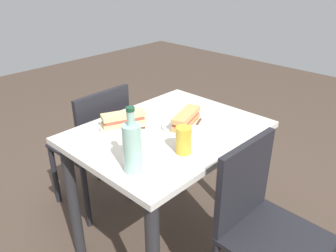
# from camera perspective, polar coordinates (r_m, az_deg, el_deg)

# --- Properties ---
(ground_plane) EXTENTS (8.00, 8.00, 0.00)m
(ground_plane) POSITION_cam_1_polar(r_m,az_deg,el_deg) (2.18, 0.00, -18.73)
(ground_plane) COLOR #47382D
(dining_table) EXTENTS (0.95, 0.73, 0.76)m
(dining_table) POSITION_cam_1_polar(r_m,az_deg,el_deg) (1.80, 0.00, -4.64)
(dining_table) COLOR beige
(dining_table) RESTS_ON ground
(chair_far) EXTENTS (0.41, 0.41, 0.86)m
(chair_far) POSITION_cam_1_polar(r_m,az_deg,el_deg) (1.61, 15.25, -15.35)
(chair_far) COLOR black
(chair_far) RESTS_ON ground
(chair_near) EXTENTS (0.41, 0.41, 0.86)m
(chair_near) POSITION_cam_1_polar(r_m,az_deg,el_deg) (2.20, -11.93, -2.81)
(chair_near) COLOR black
(chair_near) RESTS_ON ground
(plate_near) EXTENTS (0.25, 0.25, 0.01)m
(plate_near) POSITION_cam_1_polar(r_m,az_deg,el_deg) (1.76, -7.38, -0.03)
(plate_near) COLOR silver
(plate_near) RESTS_ON dining_table
(baguette_sandwich_near) EXTENTS (0.23, 0.15, 0.07)m
(baguette_sandwich_near) POSITION_cam_1_polar(r_m,az_deg,el_deg) (1.75, -7.46, 1.19)
(baguette_sandwich_near) COLOR #DBB77A
(baguette_sandwich_near) RESTS_ON plate_near
(knife_near) EXTENTS (0.15, 0.12, 0.01)m
(knife_near) POSITION_cam_1_polar(r_m,az_deg,el_deg) (1.71, -6.47, -0.45)
(knife_near) COLOR silver
(knife_near) RESTS_ON plate_near
(plate_far) EXTENTS (0.25, 0.25, 0.01)m
(plate_far) POSITION_cam_1_polar(r_m,az_deg,el_deg) (1.76, 3.01, 0.04)
(plate_far) COLOR white
(plate_far) RESTS_ON dining_table
(baguette_sandwich_far) EXTENTS (0.23, 0.14, 0.07)m
(baguette_sandwich_far) POSITION_cam_1_polar(r_m,az_deg,el_deg) (1.74, 3.04, 1.27)
(baguette_sandwich_far) COLOR tan
(baguette_sandwich_far) RESTS_ON plate_far
(knife_far) EXTENTS (0.17, 0.08, 0.01)m
(knife_far) POSITION_cam_1_polar(r_m,az_deg,el_deg) (1.74, 4.85, 0.16)
(knife_far) COLOR silver
(knife_far) RESTS_ON plate_far
(water_bottle) EXTENTS (0.08, 0.08, 0.28)m
(water_bottle) POSITION_cam_1_polar(r_m,az_deg,el_deg) (1.36, -6.03, -3.47)
(water_bottle) COLOR #99C6B7
(water_bottle) RESTS_ON dining_table
(beer_glass) EXTENTS (0.07, 0.07, 0.12)m
(beer_glass) POSITION_cam_1_polar(r_m,az_deg,el_deg) (1.50, 2.62, -2.38)
(beer_glass) COLOR gold
(beer_glass) RESTS_ON dining_table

